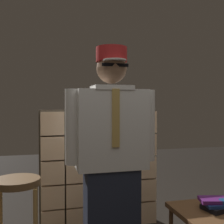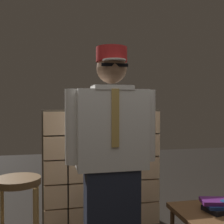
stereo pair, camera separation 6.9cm
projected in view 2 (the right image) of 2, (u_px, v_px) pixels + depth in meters
The scene contains 5 objects.
glass_block_wall at pixel (103, 169), 3.05m from camera, with size 1.32×0.10×1.32m.
standing_person at pixel (112, 159), 2.13m from camera, with size 0.71×0.30×1.80m.
bar_stool at pixel (18, 206), 2.05m from camera, with size 0.34×0.34×0.82m.
side_table at pixel (210, 220), 2.18m from camera, with size 0.52×0.52×0.52m.
book_stack at pixel (217, 205), 2.18m from camera, with size 0.28×0.21×0.09m.
Camera 2 is at (-0.54, -1.79, 1.36)m, focal length 44.25 mm.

